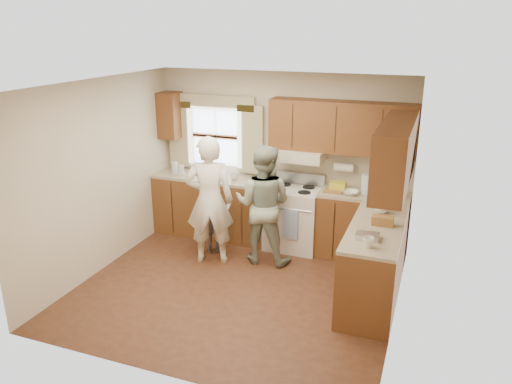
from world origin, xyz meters
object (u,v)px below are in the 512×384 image
at_px(woman_left, 210,201).
at_px(woman_right, 263,204).
at_px(child, 214,227).
at_px(stove, 294,217).

distance_m(woman_left, woman_right, 0.72).
bearing_deg(woman_right, child, -2.63).
relative_size(stove, woman_left, 0.61).
distance_m(woman_right, child, 0.86).
xyz_separation_m(woman_right, child, (-0.74, 0.00, -0.43)).
height_order(stove, child, stove).
height_order(woman_left, woman_right, woman_left).
bearing_deg(woman_left, child, -93.13).
height_order(woman_left, child, woman_left).
bearing_deg(stove, child, -149.90).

